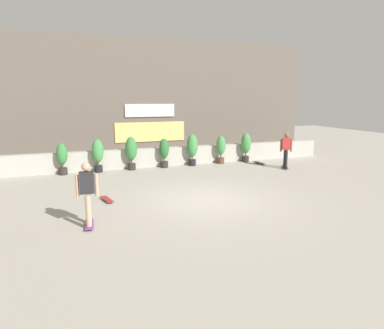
{
  "coord_description": "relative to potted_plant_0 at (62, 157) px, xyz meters",
  "views": [
    {
      "loc": [
        -4.11,
        -9.85,
        3.28
      ],
      "look_at": [
        0.0,
        1.5,
        0.9
      ],
      "focal_mm": 31.57,
      "sensor_mm": 36.0,
      "label": 1
    }
  ],
  "objects": [
    {
      "name": "skateboard_near_camera",
      "position": [
        1.37,
        -4.59,
        -0.72
      ],
      "size": [
        0.38,
        0.82,
        0.08
      ],
      "color": "maroon",
      "rests_on": "ground"
    },
    {
      "name": "potted_plant_4",
      "position": [
        5.98,
        0.0,
        0.12
      ],
      "size": [
        0.54,
        0.54,
        1.55
      ],
      "color": "black",
      "rests_on": "ground"
    },
    {
      "name": "planter_wall",
      "position": [
        4.51,
        0.45,
        -0.34
      ],
      "size": [
        18.0,
        0.4,
        0.9
      ],
      "primitive_type": "cube",
      "color": "#B2ADA3",
      "rests_on": "ground"
    },
    {
      "name": "skater_far_left",
      "position": [
        9.91,
        -2.13,
        0.16
      ],
      "size": [
        0.55,
        0.8,
        1.7
      ],
      "color": "black",
      "rests_on": "ground"
    },
    {
      "name": "skateboard_aside",
      "position": [
        9.3,
        -0.79,
        -0.72
      ],
      "size": [
        0.21,
        0.8,
        0.08
      ],
      "color": "black",
      "rests_on": "ground"
    },
    {
      "name": "ground_plane",
      "position": [
        4.51,
        -5.55,
        -0.79
      ],
      "size": [
        48.0,
        48.0,
        0.0
      ],
      "primitive_type": "plane",
      "color": "#A8A093"
    },
    {
      "name": "potted_plant_3",
      "position": [
        4.56,
        0.0,
        0.02
      ],
      "size": [
        0.47,
        0.47,
        1.4
      ],
      "color": "#2D2823",
      "rests_on": "ground"
    },
    {
      "name": "potted_plant_2",
      "position": [
        2.99,
        0.0,
        0.11
      ],
      "size": [
        0.53,
        0.53,
        1.54
      ],
      "color": "#2D2823",
      "rests_on": "ground"
    },
    {
      "name": "skater_mid_plaza",
      "position": [
        0.71,
        -6.69,
        0.16
      ],
      "size": [
        0.56,
        0.81,
        1.7
      ],
      "color": "#72338C",
      "rests_on": "ground"
    },
    {
      "name": "potted_plant_0",
      "position": [
        0.0,
        0.0,
        0.0
      ],
      "size": [
        0.46,
        0.46,
        1.38
      ],
      "color": "#2D2823",
      "rests_on": "ground"
    },
    {
      "name": "potted_plant_5",
      "position": [
        7.53,
        0.0,
        0.02
      ],
      "size": [
        0.47,
        0.47,
        1.41
      ],
      "color": "brown",
      "rests_on": "ground"
    },
    {
      "name": "potted_plant_6",
      "position": [
        8.95,
        0.0,
        0.09
      ],
      "size": [
        0.51,
        0.51,
        1.5
      ],
      "color": "#2D2823",
      "rests_on": "ground"
    },
    {
      "name": "building_backdrop",
      "position": [
        4.51,
        4.45,
        2.46
      ],
      "size": [
        20.0,
        2.08,
        6.5
      ],
      "color": "#60564C",
      "rests_on": "ground"
    },
    {
      "name": "potted_plant_1",
      "position": [
        1.49,
        0.0,
        0.08
      ],
      "size": [
        0.51,
        0.51,
        1.49
      ],
      "color": "black",
      "rests_on": "ground"
    }
  ]
}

